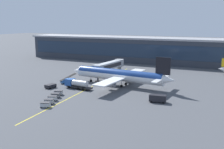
{
  "coord_description": "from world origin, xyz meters",
  "views": [
    {
      "loc": [
        41.15,
        -80.72,
        23.86
      ],
      "look_at": [
        1.87,
        5.57,
        4.5
      ],
      "focal_mm": 41.9,
      "sensor_mm": 36.0,
      "label": 1
    }
  ],
  "objects_px": {
    "belt_loader": "(68,80)",
    "pushback_tug": "(51,86)",
    "fuel_tanker": "(77,84)",
    "baggage_cart_3": "(55,95)",
    "baggage_cart_1": "(49,101)",
    "baggage_cart_0": "(45,105)",
    "main_airliner": "(119,75)",
    "baggage_cart_2": "(52,98)",
    "baggage_cart_4": "(58,93)",
    "crew_van": "(157,98)"
  },
  "relations": [
    {
      "from": "belt_loader",
      "to": "pushback_tug",
      "type": "bearing_deg",
      "value": -97.23
    },
    {
      "from": "fuel_tanker",
      "to": "baggage_cart_3",
      "type": "bearing_deg",
      "value": -90.05
    },
    {
      "from": "pushback_tug",
      "to": "belt_loader",
      "type": "height_order",
      "value": "belt_loader"
    },
    {
      "from": "baggage_cart_1",
      "to": "baggage_cart_0",
      "type": "bearing_deg",
      "value": -70.6
    },
    {
      "from": "main_airliner",
      "to": "baggage_cart_2",
      "type": "relative_size",
      "value": 14.19
    },
    {
      "from": "baggage_cart_3",
      "to": "baggage_cart_4",
      "type": "distance_m",
      "value": 3.2
    },
    {
      "from": "crew_van",
      "to": "pushback_tug",
      "type": "height_order",
      "value": "crew_van"
    },
    {
      "from": "pushback_tug",
      "to": "baggage_cart_3",
      "type": "bearing_deg",
      "value": -45.94
    },
    {
      "from": "baggage_cart_1",
      "to": "baggage_cart_3",
      "type": "bearing_deg",
      "value": 109.4
    },
    {
      "from": "main_airliner",
      "to": "baggage_cart_4",
      "type": "relative_size",
      "value": 14.19
    },
    {
      "from": "main_airliner",
      "to": "baggage_cart_3",
      "type": "relative_size",
      "value": 14.19
    },
    {
      "from": "baggage_cart_3",
      "to": "baggage_cart_1",
      "type": "bearing_deg",
      "value": -70.6
    },
    {
      "from": "main_airliner",
      "to": "baggage_cart_1",
      "type": "distance_m",
      "value": 30.88
    },
    {
      "from": "baggage_cart_2",
      "to": "belt_loader",
      "type": "bearing_deg",
      "value": 112.14
    },
    {
      "from": "pushback_tug",
      "to": "baggage_cart_2",
      "type": "relative_size",
      "value": 1.38
    },
    {
      "from": "fuel_tanker",
      "to": "belt_loader",
      "type": "relative_size",
      "value": 1.63
    },
    {
      "from": "baggage_cart_2",
      "to": "main_airliner",
      "type": "bearing_deg",
      "value": 66.37
    },
    {
      "from": "baggage_cart_3",
      "to": "crew_van",
      "type": "bearing_deg",
      "value": 15.79
    },
    {
      "from": "belt_loader",
      "to": "baggage_cart_3",
      "type": "bearing_deg",
      "value": -67.43
    },
    {
      "from": "baggage_cart_1",
      "to": "pushback_tug",
      "type": "bearing_deg",
      "value": 125.98
    },
    {
      "from": "baggage_cart_3",
      "to": "fuel_tanker",
      "type": "bearing_deg",
      "value": 89.95
    },
    {
      "from": "belt_loader",
      "to": "baggage_cart_2",
      "type": "bearing_deg",
      "value": -67.86
    },
    {
      "from": "crew_van",
      "to": "baggage_cart_3",
      "type": "xyz_separation_m",
      "value": [
        -30.77,
        -8.7,
        -0.53
      ]
    },
    {
      "from": "crew_van",
      "to": "baggage_cart_2",
      "type": "xyz_separation_m",
      "value": [
        -29.7,
        -11.72,
        -0.53
      ]
    },
    {
      "from": "pushback_tug",
      "to": "baggage_cart_2",
      "type": "xyz_separation_m",
      "value": [
        10.1,
        -12.35,
        -0.07
      ]
    },
    {
      "from": "fuel_tanker",
      "to": "baggage_cart_2",
      "type": "distance_m",
      "value": 15.73
    },
    {
      "from": "fuel_tanker",
      "to": "baggage_cart_3",
      "type": "relative_size",
      "value": 3.65
    },
    {
      "from": "fuel_tanker",
      "to": "baggage_cart_0",
      "type": "distance_m",
      "value": 21.96
    },
    {
      "from": "main_airliner",
      "to": "fuel_tanker",
      "type": "distance_m",
      "value": 16.25
    },
    {
      "from": "fuel_tanker",
      "to": "baggage_cart_0",
      "type": "xyz_separation_m",
      "value": [
        3.18,
        -21.71,
        -0.96
      ]
    },
    {
      "from": "baggage_cart_2",
      "to": "baggage_cart_1",
      "type": "bearing_deg",
      "value": -70.6
    },
    {
      "from": "main_airliner",
      "to": "crew_van",
      "type": "height_order",
      "value": "main_airliner"
    },
    {
      "from": "pushback_tug",
      "to": "belt_loader",
      "type": "distance_m",
      "value": 9.58
    },
    {
      "from": "baggage_cart_1",
      "to": "crew_van",
      "type": "bearing_deg",
      "value": 27.23
    },
    {
      "from": "baggage_cart_4",
      "to": "pushback_tug",
      "type": "bearing_deg",
      "value": 141.6
    },
    {
      "from": "baggage_cart_1",
      "to": "baggage_cart_3",
      "type": "relative_size",
      "value": 1.0
    },
    {
      "from": "baggage_cart_0",
      "to": "baggage_cart_3",
      "type": "distance_m",
      "value": 9.6
    },
    {
      "from": "pushback_tug",
      "to": "baggage_cart_3",
      "type": "relative_size",
      "value": 1.38
    },
    {
      "from": "main_airliner",
      "to": "baggage_cart_4",
      "type": "distance_m",
      "value": 24.24
    },
    {
      "from": "baggage_cart_1",
      "to": "baggage_cart_4",
      "type": "relative_size",
      "value": 1.0
    },
    {
      "from": "baggage_cart_2",
      "to": "baggage_cart_4",
      "type": "distance_m",
      "value": 6.4
    },
    {
      "from": "pushback_tug",
      "to": "belt_loader",
      "type": "xyz_separation_m",
      "value": [
        1.21,
        9.5,
        0.14
      ]
    },
    {
      "from": "belt_loader",
      "to": "baggage_cart_4",
      "type": "bearing_deg",
      "value": -66.84
    },
    {
      "from": "baggage_cart_4",
      "to": "fuel_tanker",
      "type": "bearing_deg",
      "value": 83.64
    },
    {
      "from": "baggage_cart_2",
      "to": "baggage_cart_4",
      "type": "bearing_deg",
      "value": 109.4
    },
    {
      "from": "baggage_cart_0",
      "to": "baggage_cart_1",
      "type": "xyz_separation_m",
      "value": [
        -1.06,
        3.02,
        0.0
      ]
    },
    {
      "from": "fuel_tanker",
      "to": "pushback_tug",
      "type": "bearing_deg",
      "value": -159.87
    },
    {
      "from": "fuel_tanker",
      "to": "pushback_tug",
      "type": "xyz_separation_m",
      "value": [
        -9.04,
        -3.31,
        -0.9
      ]
    },
    {
      "from": "baggage_cart_0",
      "to": "baggage_cart_1",
      "type": "distance_m",
      "value": 3.2
    },
    {
      "from": "baggage_cart_1",
      "to": "baggage_cart_2",
      "type": "bearing_deg",
      "value": 109.4
    }
  ]
}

